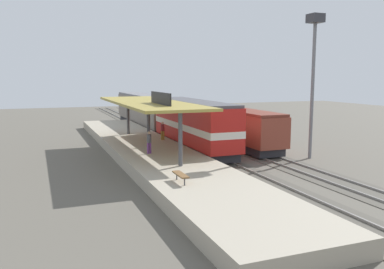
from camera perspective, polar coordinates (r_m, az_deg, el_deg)
ground_plane at (r=36.63m, az=3.93°, el=-2.45°), size 120.00×120.00×0.00m
track_near at (r=35.84m, az=1.03°, el=-2.62°), size 3.20×110.00×0.16m
track_far at (r=37.79m, az=7.50°, el=-2.13°), size 3.20×110.00×0.16m
platform at (r=34.32m, az=-6.11°, el=-2.44°), size 6.00×44.00×0.90m
station_canopy at (r=33.72m, az=-6.17°, el=4.37°), size 5.20×18.00×4.70m
platform_bench at (r=22.55m, az=-1.63°, el=-5.71°), size 0.44×1.70×0.50m
locomotive at (r=36.77m, az=0.21°, el=1.41°), size 2.93×14.43×4.44m
passenger_carriage_single at (r=53.86m, az=-6.80°, el=3.42°), size 2.90×20.00×4.24m
freight_car at (r=38.27m, az=6.92°, el=0.95°), size 2.80×12.00×3.54m
light_mast at (r=34.52m, az=16.85°, el=10.58°), size 1.10×1.10×11.70m
person_waiting at (r=31.00m, az=-6.09°, el=-0.95°), size 0.34×0.34×1.71m
person_walking at (r=37.48m, az=-4.18°, el=0.66°), size 0.34×0.34×1.71m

